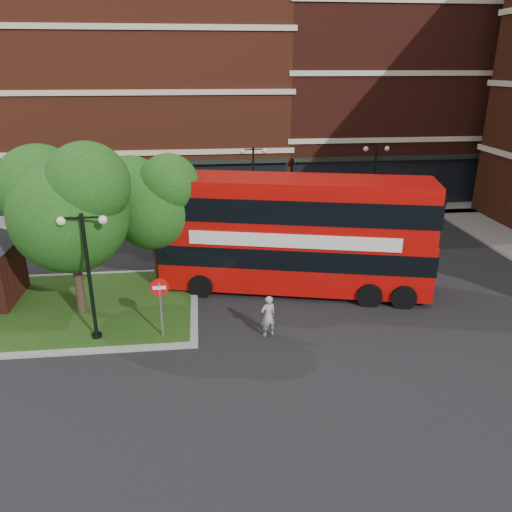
{
  "coord_description": "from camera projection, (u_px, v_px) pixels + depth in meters",
  "views": [
    {
      "loc": [
        -1.36,
        -16.91,
        9.76
      ],
      "look_at": [
        0.91,
        3.25,
        2.0
      ],
      "focal_mm": 35.0,
      "sensor_mm": 36.0,
      "label": 1
    }
  ],
  "objects": [
    {
      "name": "bus",
      "position": [
        295.0,
        227.0,
        22.25
      ],
      "size": [
        12.3,
        5.5,
        4.58
      ],
      "rotation": [
        0.0,
        0.0,
        -0.24
      ],
      "color": "#AE0906",
      "rests_on": "ground"
    },
    {
      "name": "lamp_island",
      "position": [
        89.0,
        272.0,
        17.93
      ],
      "size": [
        1.72,
        0.36,
        5.0
      ],
      "color": "black",
      "rests_on": "ground"
    },
    {
      "name": "pavement_far",
      "position": [
        222.0,
        215.0,
        34.62
      ],
      "size": [
        44.0,
        3.0,
        0.12
      ],
      "primitive_type": "cube",
      "color": "slate",
      "rests_on": "ground"
    },
    {
      "name": "terrace_far_left",
      "position": [
        111.0,
        104.0,
        38.27
      ],
      "size": [
        26.0,
        12.0,
        14.0
      ],
      "primitive_type": "cube",
      "color": "#612817",
      "rests_on": "ground"
    },
    {
      "name": "no_entry_sign",
      "position": [
        160.0,
        297.0,
        18.41
      ],
      "size": [
        0.69,
        0.09,
        2.5
      ],
      "rotation": [
        0.0,
        0.0,
        -0.01
      ],
      "color": "slate",
      "rests_on": "ground"
    },
    {
      "name": "ground",
      "position": [
        242.0,
        335.0,
        19.33
      ],
      "size": [
        120.0,
        120.0,
        0.0
      ],
      "primitive_type": "plane",
      "color": "black",
      "rests_on": "ground"
    },
    {
      "name": "tree_island_west",
      "position": [
        66.0,
        203.0,
        19.32
      ],
      "size": [
        5.4,
        4.71,
        7.21
      ],
      "color": "#2D2116",
      "rests_on": "ground"
    },
    {
      "name": "lamp_far_right",
      "position": [
        374.0,
        178.0,
        32.82
      ],
      "size": [
        1.72,
        0.36,
        5.0
      ],
      "color": "black",
      "rests_on": "ground"
    },
    {
      "name": "lamp_far_left",
      "position": [
        253.0,
        181.0,
        31.98
      ],
      "size": [
        1.72,
        0.36,
        5.0
      ],
      "color": "black",
      "rests_on": "ground"
    },
    {
      "name": "terrace_far_right",
      "position": [
        388.0,
        89.0,
        40.21
      ],
      "size": [
        18.0,
        12.0,
        16.0
      ],
      "primitive_type": "cube",
      "color": "#471911",
      "rests_on": "ground"
    },
    {
      "name": "tree_island_east",
      "position": [
        151.0,
        198.0,
        22.14
      ],
      "size": [
        4.46,
        3.9,
        6.29
      ],
      "color": "#2D2116",
      "rests_on": "ground"
    },
    {
      "name": "car_silver",
      "position": [
        143.0,
        209.0,
        33.35
      ],
      "size": [
        4.65,
        2.08,
        1.55
      ],
      "primitive_type": "imported",
      "rotation": [
        0.0,
        0.0,
        1.62
      ],
      "color": "#BBBCC3",
      "rests_on": "ground"
    },
    {
      "name": "car_white",
      "position": [
        307.0,
        210.0,
        33.09
      ],
      "size": [
        4.86,
        1.93,
        1.57
      ],
      "primitive_type": "imported",
      "rotation": [
        0.0,
        0.0,
        1.63
      ],
      "color": "white",
      "rests_on": "ground"
    },
    {
      "name": "traffic_island",
      "position": [
        49.0,
        309.0,
        21.25
      ],
      "size": [
        12.6,
        7.6,
        0.15
      ],
      "color": "gray",
      "rests_on": "ground"
    },
    {
      "name": "woman",
      "position": [
        268.0,
        316.0,
        19.0
      ],
      "size": [
        0.71,
        0.58,
        1.67
      ],
      "primitive_type": "imported",
      "rotation": [
        0.0,
        0.0,
        3.48
      ],
      "color": "gray",
      "rests_on": "ground"
    }
  ]
}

